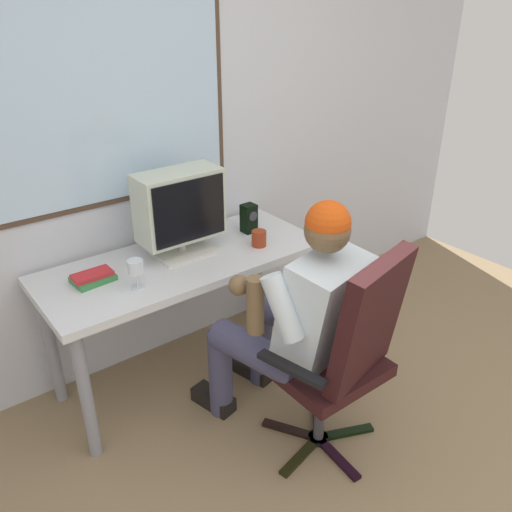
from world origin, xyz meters
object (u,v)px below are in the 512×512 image
object	(u,v)px
person_seated	(295,315)
book_stack	(93,277)
desk	(184,275)
coffee_mug	(259,238)
crt_monitor	(180,207)
desk_speaker	(249,218)
wine_glass	(136,268)
office_chair	(346,348)

from	to	relation	value
person_seated	book_stack	xyz separation A→B (m)	(-0.65, 0.70, 0.11)
desk	coffee_mug	distance (m)	0.44
person_seated	coffee_mug	size ratio (longest dim) A/B	14.39
person_seated	coffee_mug	distance (m)	0.58
crt_monitor	coffee_mug	xyz separation A→B (m)	(0.37, -0.17, -0.21)
desk_speaker	book_stack	size ratio (longest dim) A/B	0.84
wine_glass	person_seated	bearing A→B (deg)	-45.01
office_chair	person_seated	distance (m)	0.28
office_chair	wine_glass	distance (m)	1.00
coffee_mug	person_seated	bearing A→B (deg)	-111.27
office_chair	wine_glass	xyz separation A→B (m)	(-0.57, 0.79, 0.24)
office_chair	person_seated	size ratio (longest dim) A/B	0.86
crt_monitor	book_stack	size ratio (longest dim) A/B	2.26
book_stack	crt_monitor	bearing A→B (deg)	0.52
office_chair	book_stack	xyz separation A→B (m)	(-0.71, 0.97, 0.16)
person_seated	book_stack	world-z (taller)	person_seated
crt_monitor	book_stack	bearing A→B (deg)	-179.48
wine_glass	coffee_mug	world-z (taller)	wine_glass
person_seated	coffee_mug	bearing A→B (deg)	68.73
person_seated	wine_glass	size ratio (longest dim) A/B	8.73
book_stack	coffee_mug	size ratio (longest dim) A/B	2.29
desk_speaker	book_stack	xyz separation A→B (m)	(-0.93, -0.01, -0.06)
wine_glass	desk_speaker	bearing A→B (deg)	13.95
person_seated	desk_speaker	bearing A→B (deg)	68.87
crt_monitor	person_seated	bearing A→B (deg)	-76.78
desk	crt_monitor	size ratio (longest dim) A/B	3.31
desk	person_seated	size ratio (longest dim) A/B	1.19
crt_monitor	coffee_mug	size ratio (longest dim) A/B	5.17
desk	desk_speaker	xyz separation A→B (m)	(0.47, 0.06, 0.18)
office_chair	desk_speaker	world-z (taller)	office_chair
desk	desk_speaker	size ratio (longest dim) A/B	8.95
wine_glass	coffee_mug	xyz separation A→B (m)	(0.72, 0.02, -0.06)
office_chair	book_stack	size ratio (longest dim) A/B	5.41
desk	office_chair	bearing A→B (deg)	-74.83
office_chair	coffee_mug	distance (m)	0.83
person_seated	book_stack	distance (m)	0.96
person_seated	desk_speaker	world-z (taller)	person_seated
wine_glass	desk_speaker	distance (m)	0.81
office_chair	crt_monitor	world-z (taller)	crt_monitor
wine_glass	coffee_mug	bearing A→B (deg)	1.22
desk	wine_glass	bearing A→B (deg)	-157.11
desk	wine_glass	xyz separation A→B (m)	(-0.32, -0.13, 0.20)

